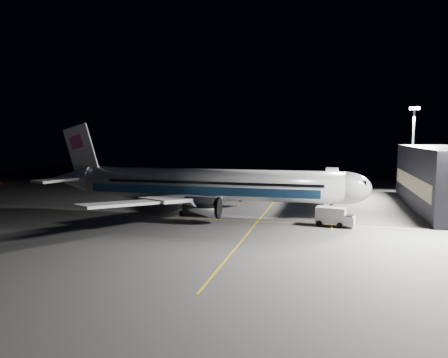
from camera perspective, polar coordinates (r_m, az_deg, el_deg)
ground at (r=80.99m, az=-1.91°, el=-4.40°), size 200.00×200.00×0.00m
guide_line_main at (r=78.93m, az=5.12°, el=-4.70°), size 0.25×80.00×0.01m
guide_line_cross at (r=75.33m, az=-3.15°, el=-5.20°), size 70.00×0.25×0.01m
guide_line_side at (r=87.93m, az=13.88°, el=-3.74°), size 0.25×40.00×0.01m
airliner at (r=80.52m, az=-2.66°, el=-0.75°), size 61.48×54.22×16.64m
jet_bridge at (r=95.29m, az=13.94°, el=-0.22°), size 3.60×34.40×6.30m
floodlight_mast_north at (r=110.27m, az=23.45°, el=4.34°), size 2.40×0.68×20.70m
service_truck at (r=71.06m, az=14.22°, el=-4.73°), size 6.21×3.38×3.01m
baggage_tug at (r=89.78m, az=-3.25°, el=-2.82°), size 2.85×2.40×1.90m
safety_cone_a at (r=86.98m, az=-6.05°, el=-3.49°), size 0.44×0.44×0.65m
safety_cone_b at (r=87.65m, az=1.71°, el=-3.41°), size 0.40×0.40×0.60m
safety_cone_c at (r=95.34m, az=-2.03°, el=-2.64°), size 0.41×0.41×0.61m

